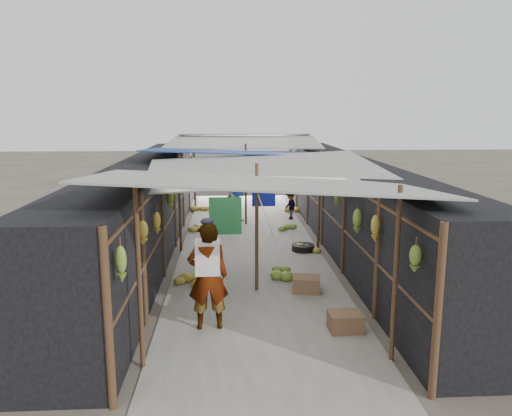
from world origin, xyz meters
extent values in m
plane|color=#6B6356|center=(0.00, 0.00, 0.00)|extent=(80.00, 80.00, 0.00)
cube|color=#9E998E|center=(0.00, 6.50, 0.01)|extent=(3.60, 16.00, 0.02)
cube|color=black|center=(-2.70, 6.50, 1.15)|extent=(1.40, 15.00, 2.30)
cube|color=black|center=(2.70, 6.50, 1.15)|extent=(1.40, 15.00, 2.30)
cube|color=#866344|center=(0.99, 2.84, 0.16)|extent=(0.61, 0.52, 0.33)
cube|color=#866344|center=(1.35, 1.00, 0.16)|extent=(0.55, 0.45, 0.32)
cube|color=#866344|center=(-0.56, 8.13, 0.13)|extent=(0.46, 0.39, 0.26)
cylinder|color=black|center=(1.37, 5.83, 0.09)|extent=(0.60, 0.60, 0.18)
imported|color=white|center=(-0.91, 1.24, 0.92)|extent=(0.70, 0.50, 1.83)
imported|color=#1E4296|center=(-0.28, 9.48, 0.84)|extent=(1.02, 0.94, 1.68)
imported|color=#46403C|center=(1.51, 9.67, 0.49)|extent=(0.53, 0.71, 0.98)
cylinder|color=brown|center=(-1.80, 0.00, 1.30)|extent=(0.07, 0.07, 2.60)
cylinder|color=brown|center=(1.80, 0.00, 1.30)|extent=(0.07, 0.07, 2.60)
cylinder|color=brown|center=(0.00, 3.00, 1.30)|extent=(0.07, 0.07, 2.60)
cylinder|color=brown|center=(-1.80, 6.00, 1.30)|extent=(0.07, 0.07, 2.60)
cylinder|color=brown|center=(1.80, 6.00, 1.30)|extent=(0.07, 0.07, 2.60)
cylinder|color=brown|center=(0.00, 9.00, 1.30)|extent=(0.07, 0.07, 2.60)
cylinder|color=brown|center=(-1.80, 12.00, 1.30)|extent=(0.07, 0.07, 2.60)
cylinder|color=brown|center=(1.80, 12.00, 1.30)|extent=(0.07, 0.07, 2.60)
cube|color=#9E9E98|center=(0.00, 1.00, 2.50)|extent=(5.21, 3.19, 0.52)
cube|color=#9E9E98|center=(0.20, 4.20, 2.35)|extent=(5.23, 3.73, 0.50)
cube|color=navy|center=(-0.10, 7.50, 2.45)|extent=(5.40, 3.60, 0.41)
cube|color=#9E9E98|center=(0.00, 10.80, 2.55)|extent=(5.37, 3.66, 0.27)
cube|color=#9E9E98|center=(0.10, 13.20, 2.65)|extent=(5.00, 1.99, 0.24)
cylinder|color=brown|center=(-2.00, 6.50, 2.05)|extent=(0.06, 15.00, 0.06)
cylinder|color=brown|center=(2.00, 6.50, 2.05)|extent=(0.06, 15.00, 0.06)
cylinder|color=gray|center=(0.00, 6.50, 2.05)|extent=(0.02, 15.00, 0.02)
cube|color=navy|center=(-0.58, 9.94, 1.75)|extent=(0.65, 0.03, 0.60)
cube|color=#1927A8|center=(0.27, 4.82, 1.72)|extent=(0.55, 0.03, 0.65)
cube|color=#226635|center=(-0.62, 2.35, 1.70)|extent=(0.60, 0.03, 0.70)
cube|color=#1B31B1|center=(-0.42, 7.62, 1.75)|extent=(0.70, 0.03, 0.60)
ellipsoid|color=olive|center=(-1.88, -0.70, 1.75)|extent=(0.14, 0.12, 0.48)
ellipsoid|color=#A68B2A|center=(-1.88, 0.87, 1.76)|extent=(0.18, 0.15, 0.39)
ellipsoid|color=#A68B2A|center=(-1.88, 2.40, 1.57)|extent=(0.15, 0.13, 0.43)
ellipsoid|color=olive|center=(-1.88, 4.50, 1.67)|extent=(0.18, 0.15, 0.52)
ellipsoid|color=olive|center=(-1.88, 5.68, 1.74)|extent=(0.16, 0.14, 0.48)
ellipsoid|color=olive|center=(-1.88, 7.15, 1.51)|extent=(0.19, 0.16, 0.50)
ellipsoid|color=olive|center=(-1.88, 8.51, 1.82)|extent=(0.17, 0.14, 0.42)
ellipsoid|color=olive|center=(-1.88, 10.00, 1.59)|extent=(0.18, 0.15, 0.37)
ellipsoid|color=olive|center=(-1.88, 12.02, 1.78)|extent=(0.18, 0.16, 0.41)
ellipsoid|color=olive|center=(-1.88, 13.23, 1.62)|extent=(0.17, 0.14, 0.40)
ellipsoid|color=olive|center=(1.88, -0.48, 1.69)|extent=(0.16, 0.14, 0.38)
ellipsoid|color=#A68B2A|center=(1.88, 1.30, 1.68)|extent=(0.16, 0.13, 0.47)
ellipsoid|color=olive|center=(1.88, 2.47, 1.54)|extent=(0.17, 0.15, 0.49)
ellipsoid|color=olive|center=(1.88, 4.25, 1.73)|extent=(0.15, 0.13, 0.53)
ellipsoid|color=olive|center=(1.88, 5.38, 1.73)|extent=(0.18, 0.15, 0.39)
ellipsoid|color=#A68B2A|center=(1.88, 7.35, 1.64)|extent=(0.17, 0.14, 0.56)
ellipsoid|color=olive|center=(1.88, 8.45, 1.74)|extent=(0.15, 0.13, 0.54)
ellipsoid|color=#A68B2A|center=(1.88, 10.13, 1.82)|extent=(0.18, 0.15, 0.42)
ellipsoid|color=#A68B2A|center=(1.88, 11.69, 1.71)|extent=(0.16, 0.14, 0.57)
ellipsoid|color=olive|center=(1.88, 13.13, 1.76)|extent=(0.15, 0.13, 0.43)
ellipsoid|color=olive|center=(0.56, 3.79, 0.15)|extent=(0.59, 0.50, 0.29)
ellipsoid|color=#A68B2A|center=(-1.67, 8.26, 0.12)|extent=(0.49, 0.41, 0.24)
ellipsoid|color=olive|center=(1.12, 8.34, 0.16)|extent=(0.64, 0.54, 0.32)
ellipsoid|color=#A68B2A|center=(-1.44, 3.44, 0.11)|extent=(0.46, 0.39, 0.23)
ellipsoid|color=#A68B2A|center=(1.70, 11.07, 0.13)|extent=(0.51, 0.44, 0.26)
ellipsoid|color=#A68B2A|center=(-1.53, 11.24, 0.15)|extent=(0.60, 0.51, 0.30)
ellipsoid|color=#A68B2A|center=(1.53, 5.73, 0.14)|extent=(0.56, 0.47, 0.28)
camera|label=1|loc=(-0.56, -6.63, 3.59)|focal=35.00mm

